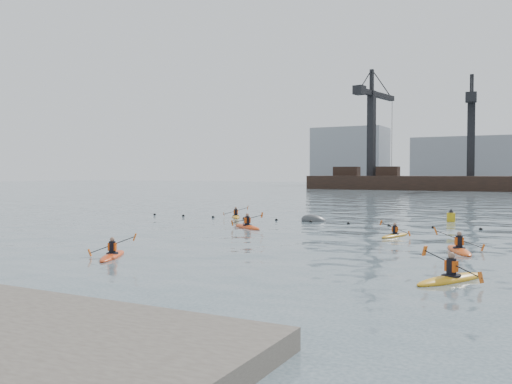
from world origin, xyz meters
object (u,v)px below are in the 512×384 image
at_px(kayaker_2, 247,226).
at_px(kayaker_5, 236,216).
at_px(mooring_buoy, 314,221).
at_px(nav_buoy, 451,217).
at_px(kayaker_4, 459,249).
at_px(kayaker_0, 112,255).
at_px(kayaker_3, 395,235).
at_px(kayaker_1, 451,278).

bearing_deg(kayaker_2, kayaker_5, 70.40).
relative_size(mooring_buoy, nav_buoy, 1.77).
bearing_deg(kayaker_5, kayaker_4, -65.29).
distance_m(kayaker_2, nav_buoy, 16.35).
height_order(kayaker_0, nav_buoy, kayaker_0).
relative_size(kayaker_5, nav_buoy, 2.60).
bearing_deg(kayaker_2, mooring_buoy, 17.87).
bearing_deg(kayaker_0, kayaker_3, 29.48).
bearing_deg(nav_buoy, mooring_buoy, -154.02).
relative_size(kayaker_2, mooring_buoy, 1.61).
distance_m(mooring_buoy, nav_buoy, 10.55).
height_order(kayaker_1, kayaker_4, kayaker_4).
xyz_separation_m(kayaker_1, mooring_buoy, (-12.84, 19.58, -0.11)).
xyz_separation_m(kayaker_2, kayaker_3, (10.14, -0.37, -0.02)).
relative_size(kayaker_1, kayaker_2, 1.05).
xyz_separation_m(kayaker_0, kayaker_2, (-0.86, 14.12, 0.01)).
bearing_deg(kayaker_0, kayaker_4, 7.21).
bearing_deg(kayaker_2, nav_buoy, -10.00).
height_order(kayaker_1, kayaker_2, kayaker_1).
relative_size(kayaker_5, mooring_buoy, 1.47).
height_order(kayaker_1, kayaker_5, kayaker_1).
bearing_deg(kayaker_4, kayaker_2, -41.41).
bearing_deg(kayaker_5, kayaker_0, -107.24).
bearing_deg(kayaker_1, nav_buoy, 126.14).
bearing_deg(kayaker_0, kayaker_1, -20.85).
relative_size(kayaker_0, kayaker_1, 0.90).
height_order(kayaker_0, mooring_buoy, kayaker_0).
distance_m(kayaker_1, mooring_buoy, 23.41).
xyz_separation_m(kayaker_1, nav_buoy, (-3.36, 24.20, 0.24)).
xyz_separation_m(kayaker_0, kayaker_3, (9.28, 13.75, -0.01)).
distance_m(kayaker_2, kayaker_4, 15.21).
relative_size(kayaker_0, nav_buoy, 2.70).
xyz_separation_m(kayaker_4, mooring_buoy, (-12.15, 12.00, -0.10)).
distance_m(kayaker_2, kayaker_5, 8.83).
relative_size(kayaker_2, nav_buoy, 2.84).
relative_size(kayaker_2, kayaker_3, 1.12).
bearing_deg(kayaker_1, kayaker_5, 163.40).
xyz_separation_m(kayaker_2, nav_buoy, (11.65, 11.48, 0.24)).
bearing_deg(kayaker_3, mooring_buoy, 153.50).
height_order(kayaker_0, kayaker_5, kayaker_0).
distance_m(kayaker_2, kayaker_3, 10.15).
distance_m(kayaker_0, kayaker_2, 14.15).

